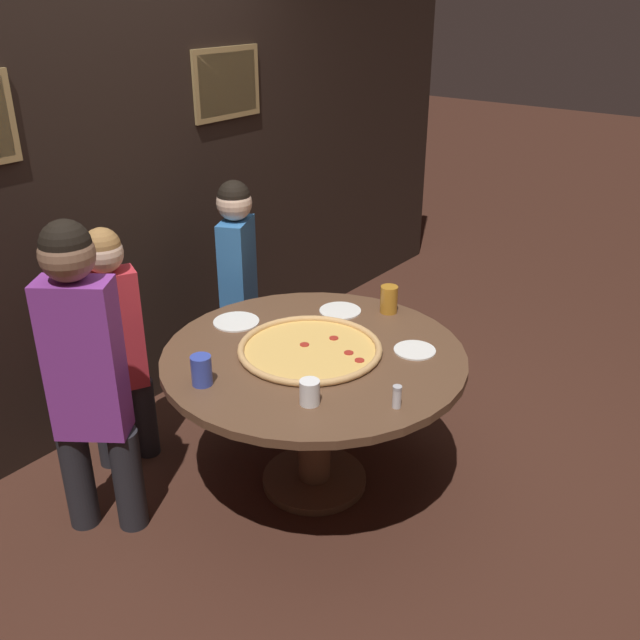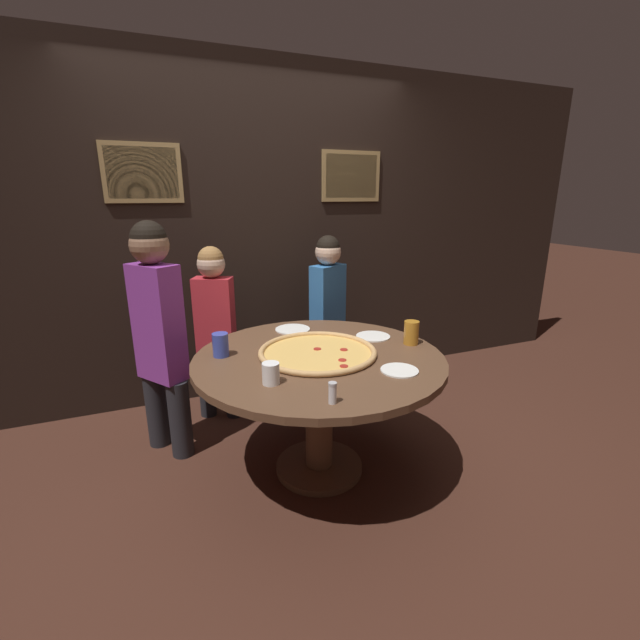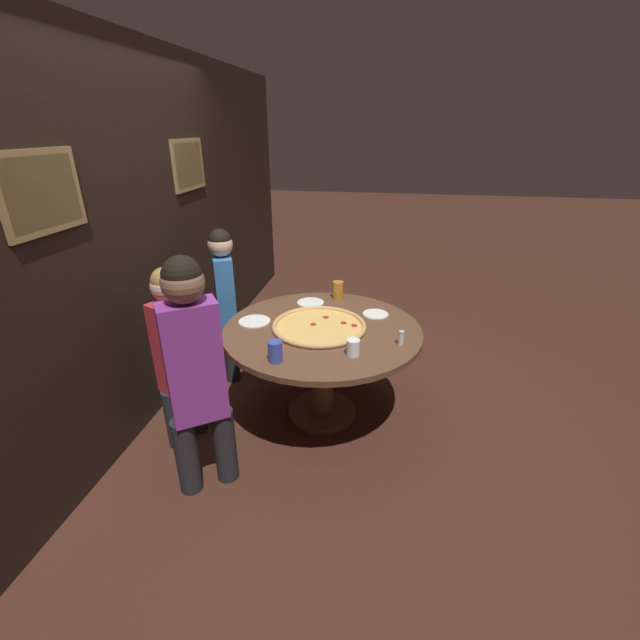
# 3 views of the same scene
# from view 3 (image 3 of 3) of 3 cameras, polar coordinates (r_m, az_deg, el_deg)

# --- Properties ---
(ground_plane) EXTENTS (24.00, 24.00, 0.00)m
(ground_plane) POSITION_cam_3_polar(r_m,az_deg,el_deg) (3.42, 0.28, -12.31)
(ground_plane) COLOR #422319
(back_wall) EXTENTS (6.40, 0.08, 2.60)m
(back_wall) POSITION_cam_3_polar(r_m,az_deg,el_deg) (3.30, -22.88, 9.62)
(back_wall) COLOR black
(back_wall) RESTS_ON ground_plane
(dining_table) EXTENTS (1.41, 1.41, 0.74)m
(dining_table) POSITION_cam_3_polar(r_m,az_deg,el_deg) (3.10, 0.31, -3.58)
(dining_table) COLOR brown
(dining_table) RESTS_ON ground_plane
(giant_pizza) EXTENTS (0.67, 0.67, 0.03)m
(giant_pizza) POSITION_cam_3_polar(r_m,az_deg,el_deg) (3.03, -0.12, -0.81)
(giant_pizza) COLOR #EAB75B
(giant_pizza) RESTS_ON dining_table
(drink_cup_front_edge) EXTENTS (0.09, 0.09, 0.13)m
(drink_cup_front_edge) POSITION_cam_3_polar(r_m,az_deg,el_deg) (2.60, -5.99, -4.19)
(drink_cup_front_edge) COLOR #384CB7
(drink_cup_front_edge) RESTS_ON dining_table
(drink_cup_far_right) EXTENTS (0.08, 0.08, 0.11)m
(drink_cup_far_right) POSITION_cam_3_polar(r_m,az_deg,el_deg) (2.67, 4.44, -3.66)
(drink_cup_far_right) COLOR white
(drink_cup_far_right) RESTS_ON dining_table
(drink_cup_near_left) EXTENTS (0.09, 0.09, 0.14)m
(drink_cup_near_left) POSITION_cam_3_polar(r_m,az_deg,el_deg) (3.53, 2.40, 4.02)
(drink_cup_near_left) COLOR #BC7A23
(drink_cup_near_left) RESTS_ON dining_table
(white_plate_near_front) EXTENTS (0.19, 0.19, 0.01)m
(white_plate_near_front) POSITION_cam_3_polar(r_m,az_deg,el_deg) (3.27, 7.42, 0.78)
(white_plate_near_front) COLOR white
(white_plate_near_front) RESTS_ON dining_table
(white_plate_left_side) EXTENTS (0.23, 0.23, 0.01)m
(white_plate_left_side) POSITION_cam_3_polar(r_m,az_deg,el_deg) (3.16, -8.73, -0.17)
(white_plate_left_side) COLOR white
(white_plate_left_side) RESTS_ON dining_table
(white_plate_right_side) EXTENTS (0.22, 0.22, 0.01)m
(white_plate_right_side) POSITION_cam_3_polar(r_m,az_deg,el_deg) (3.45, -1.26, 2.34)
(white_plate_right_side) COLOR white
(white_plate_right_side) RESTS_ON dining_table
(condiment_shaker) EXTENTS (0.04, 0.04, 0.10)m
(condiment_shaker) POSITION_cam_3_polar(r_m,az_deg,el_deg) (2.83, 10.75, -2.35)
(condiment_shaker) COLOR silver
(condiment_shaker) RESTS_ON dining_table
(diner_side_right) EXTENTS (0.32, 0.38, 1.47)m
(diner_side_right) POSITION_cam_3_polar(r_m,az_deg,el_deg) (2.46, -16.36, -6.13)
(diner_side_right) COLOR #232328
(diner_side_right) RESTS_ON ground_plane
(diner_side_left) EXTENTS (0.33, 0.24, 1.27)m
(diner_side_left) POSITION_cam_3_polar(r_m,az_deg,el_deg) (2.95, -18.67, -3.59)
(diner_side_left) COLOR #232328
(diner_side_left) RESTS_ON ground_plane
(diner_centre_back) EXTENTS (0.35, 0.25, 1.31)m
(diner_centre_back) POSITION_cam_3_polar(r_m,az_deg,el_deg) (3.65, -12.50, 3.05)
(diner_centre_back) COLOR #232328
(diner_centre_back) RESTS_ON ground_plane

